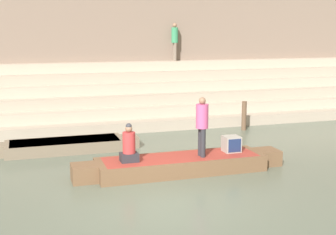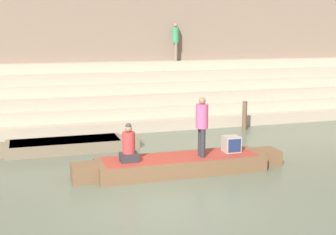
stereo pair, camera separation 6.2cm
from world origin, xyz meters
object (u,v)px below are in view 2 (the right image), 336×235
(rowboat_main, at_px, (181,164))
(moored_boat_shore, at_px, (65,145))
(person_on_steps, at_px, (176,39))
(mooring_post, at_px, (245,116))
(tv_set, at_px, (231,144))
(person_standing, at_px, (202,123))
(person_rowing, at_px, (129,146))

(rowboat_main, relative_size, moored_boat_shore, 1.24)
(person_on_steps, bearing_deg, mooring_post, 136.27)
(tv_set, bearing_deg, person_on_steps, 85.92)
(person_standing, bearing_deg, mooring_post, 52.41)
(person_rowing, xyz_separation_m, person_on_steps, (4.29, 9.10, 2.67))
(person_standing, bearing_deg, person_on_steps, 76.54)
(tv_set, height_order, moored_boat_shore, tv_set)
(moored_boat_shore, xyz_separation_m, mooring_post, (7.13, 1.28, 0.38))
(person_rowing, relative_size, person_on_steps, 0.60)
(person_rowing, distance_m, mooring_post, 7.41)
(tv_set, distance_m, mooring_post, 5.28)
(moored_boat_shore, distance_m, mooring_post, 7.26)
(person_rowing, xyz_separation_m, moored_boat_shore, (-1.39, 3.39, -0.67))
(rowboat_main, distance_m, mooring_post, 6.30)
(person_rowing, bearing_deg, tv_set, -4.60)
(mooring_post, height_order, person_on_steps, person_on_steps)
(person_rowing, xyz_separation_m, mooring_post, (5.74, 4.67, -0.29))
(person_standing, relative_size, person_on_steps, 0.95)
(person_on_steps, bearing_deg, person_rowing, 92.83)
(mooring_post, bearing_deg, person_rowing, -140.88)
(rowboat_main, relative_size, tv_set, 12.93)
(person_standing, bearing_deg, rowboat_main, 167.66)
(person_rowing, xyz_separation_m, tv_set, (3.06, 0.13, -0.19))
(person_standing, xyz_separation_m, moored_boat_shore, (-3.44, 3.48, -1.21))
(person_standing, height_order, tv_set, person_standing)
(person_rowing, distance_m, person_on_steps, 10.40)
(person_standing, distance_m, person_rowing, 2.13)
(mooring_post, bearing_deg, tv_set, -120.54)
(mooring_post, relative_size, person_on_steps, 0.66)
(moored_boat_shore, bearing_deg, tv_set, -32.78)
(rowboat_main, xyz_separation_m, tv_set, (1.58, 0.08, 0.44))
(person_standing, distance_m, moored_boat_shore, 5.04)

